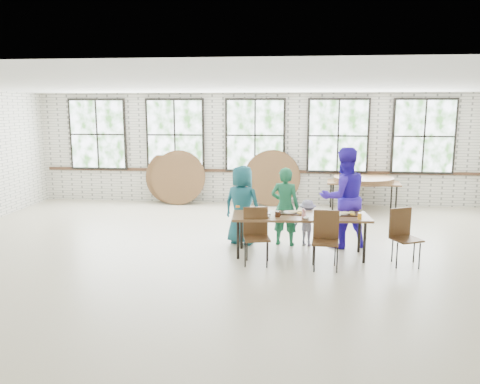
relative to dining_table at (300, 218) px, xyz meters
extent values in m
plane|color=#BFB498|center=(-1.12, 0.08, -0.69)|extent=(12.00, 12.00, 0.00)
plane|color=white|center=(-1.12, 0.08, 2.31)|extent=(12.00, 12.00, 0.00)
plane|color=silver|center=(-1.12, 4.58, 0.81)|extent=(12.00, 0.00, 12.00)
plane|color=silver|center=(-1.12, -4.42, 0.81)|extent=(12.00, 0.00, 12.00)
cube|color=#422819|center=(-1.12, 4.55, 0.21)|extent=(11.80, 0.05, 0.08)
cube|color=black|center=(-5.52, 4.52, 1.19)|extent=(1.62, 0.05, 1.97)
cube|color=white|center=(-5.52, 4.48, 1.19)|extent=(1.50, 0.01, 1.85)
cube|color=black|center=(-3.32, 4.52, 1.19)|extent=(1.62, 0.05, 1.97)
cube|color=white|center=(-3.32, 4.48, 1.19)|extent=(1.50, 0.01, 1.85)
cube|color=black|center=(-1.12, 4.52, 1.19)|extent=(1.62, 0.05, 1.97)
cube|color=white|center=(-1.12, 4.48, 1.19)|extent=(1.50, 0.01, 1.85)
cube|color=black|center=(1.08, 4.52, 1.19)|extent=(1.62, 0.05, 1.97)
cube|color=white|center=(1.08, 4.48, 1.19)|extent=(1.50, 0.01, 1.85)
cube|color=black|center=(3.28, 4.52, 1.19)|extent=(1.62, 0.05, 1.97)
cube|color=white|center=(3.28, 4.48, 1.19)|extent=(1.50, 0.01, 1.85)
cube|color=brown|center=(0.00, 0.00, 0.03)|extent=(2.45, 0.95, 0.04)
cylinder|color=black|center=(-1.08, -0.30, -0.34)|extent=(0.05, 0.05, 0.70)
cylinder|color=black|center=(-1.08, 0.30, -0.34)|extent=(0.05, 0.05, 0.70)
cylinder|color=black|center=(1.08, -0.30, -0.34)|extent=(0.05, 0.05, 0.70)
cylinder|color=black|center=(1.08, 0.30, -0.34)|extent=(0.05, 0.05, 0.70)
cube|color=#452C17|center=(-0.74, -0.55, -0.24)|extent=(0.49, 0.47, 0.03)
cube|color=#452C17|center=(-0.77, -0.37, 0.01)|extent=(0.42, 0.11, 0.50)
cylinder|color=black|center=(-0.92, -0.72, -0.47)|extent=(0.02, 0.02, 0.44)
cylinder|color=black|center=(-0.92, -0.38, -0.47)|extent=(0.02, 0.02, 0.44)
cylinder|color=black|center=(-0.56, -0.72, -0.47)|extent=(0.02, 0.02, 0.44)
cylinder|color=black|center=(-0.56, -0.38, -0.47)|extent=(0.02, 0.02, 0.44)
cube|color=#452C17|center=(0.39, -0.68, -0.24)|extent=(0.46, 0.44, 0.03)
cube|color=#452C17|center=(0.41, -0.49, 0.01)|extent=(0.42, 0.07, 0.50)
cylinder|color=black|center=(0.21, -0.85, -0.47)|extent=(0.02, 0.02, 0.44)
cylinder|color=black|center=(0.21, -0.51, -0.47)|extent=(0.02, 0.02, 0.44)
cylinder|color=black|center=(0.57, -0.85, -0.47)|extent=(0.02, 0.02, 0.44)
cylinder|color=black|center=(0.57, -0.51, -0.47)|extent=(0.02, 0.02, 0.44)
cube|color=#452C17|center=(1.75, -0.36, -0.24)|extent=(0.55, 0.54, 0.03)
cube|color=#452C17|center=(1.67, -0.19, 0.01)|extent=(0.39, 0.20, 0.50)
cylinder|color=black|center=(1.57, -0.53, -0.47)|extent=(0.02, 0.02, 0.44)
cylinder|color=black|center=(1.57, -0.19, -0.47)|extent=(0.02, 0.02, 0.44)
cylinder|color=black|center=(1.93, -0.53, -0.47)|extent=(0.02, 0.02, 0.44)
cylinder|color=black|center=(1.93, -0.19, -0.47)|extent=(0.02, 0.02, 0.44)
imported|color=#1D5E6E|center=(-1.10, 0.65, 0.08)|extent=(0.87, 0.71, 1.53)
imported|color=#1B6742|center=(-0.28, 0.65, 0.06)|extent=(0.61, 0.47, 1.51)
imported|color=#1B1441|center=(0.15, 0.65, -0.25)|extent=(0.64, 0.48, 0.89)
imported|color=#361DCC|center=(0.81, 0.65, 0.26)|extent=(1.10, 0.98, 1.89)
cube|color=brown|center=(1.69, 3.93, 0.03)|extent=(1.86, 0.92, 0.04)
cylinder|color=black|center=(0.91, 3.65, -0.34)|extent=(0.04, 0.04, 0.70)
cylinder|color=black|center=(0.91, 4.20, -0.34)|extent=(0.04, 0.04, 0.70)
cylinder|color=black|center=(2.47, 3.65, -0.34)|extent=(0.04, 0.04, 0.70)
cylinder|color=black|center=(2.47, 4.20, -0.34)|extent=(0.04, 0.04, 0.70)
cube|color=black|center=(-0.75, 0.13, 0.06)|extent=(0.44, 0.33, 0.02)
cube|color=black|center=(-0.13, 0.13, 0.06)|extent=(0.44, 0.33, 0.02)
cube|color=black|center=(0.79, 0.13, 0.06)|extent=(0.44, 0.33, 0.02)
cylinder|color=black|center=(-0.40, -0.15, 0.10)|extent=(0.09, 0.09, 0.09)
cube|color=red|center=(0.05, -0.19, 0.11)|extent=(0.06, 0.06, 0.11)
cylinder|color=blue|center=(0.28, -0.11, 0.10)|extent=(0.07, 0.07, 0.10)
cylinder|color=orange|center=(0.99, -0.20, 0.11)|extent=(0.07, 0.07, 0.11)
cylinder|color=white|center=(0.45, -0.19, 0.10)|extent=(0.17, 0.17, 0.10)
ellipsoid|color=white|center=(-0.57, -0.24, 0.08)|extent=(0.11, 0.11, 0.05)
ellipsoid|color=white|center=(0.09, -0.28, 0.08)|extent=(0.11, 0.11, 0.05)
ellipsoid|color=white|center=(0.65, -0.03, 0.08)|extent=(0.11, 0.11, 0.05)
cylinder|color=brown|center=(1.69, 3.93, 0.07)|extent=(1.50, 1.50, 0.04)
cylinder|color=brown|center=(1.69, 3.93, 0.12)|extent=(1.50, 1.50, 0.04)
cylinder|color=brown|center=(1.69, 3.93, 0.16)|extent=(1.50, 1.50, 0.04)
cylinder|color=brown|center=(-3.40, 4.38, 0.05)|extent=(1.50, 0.36, 1.48)
cylinder|color=brown|center=(-3.21, 4.28, 0.05)|extent=(1.50, 0.43, 1.46)
cylinder|color=brown|center=(-0.64, 4.38, 0.05)|extent=(1.50, 0.20, 1.50)
cylinder|color=brown|center=(-0.66, 4.28, 0.05)|extent=(1.50, 0.26, 1.49)
camera|label=1|loc=(-0.25, -8.12, 1.93)|focal=35.00mm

